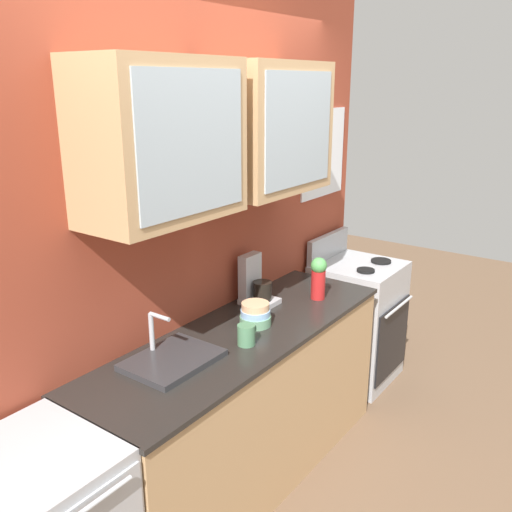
{
  "coord_description": "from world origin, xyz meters",
  "views": [
    {
      "loc": [
        -2.09,
        -1.59,
        2.13
      ],
      "look_at": [
        0.11,
        0.0,
        1.27
      ],
      "focal_mm": 38.82,
      "sensor_mm": 36.0,
      "label": 1
    }
  ],
  "objects_px": {
    "sink_faucet": "(172,359)",
    "bowl_stack": "(256,314)",
    "stove_range": "(356,320)",
    "vase": "(318,277)",
    "coffee_maker": "(255,285)",
    "cup_near_sink": "(247,335)"
  },
  "relations": [
    {
      "from": "sink_faucet",
      "to": "stove_range",
      "type": "bearing_deg",
      "value": -2.07
    },
    {
      "from": "sink_faucet",
      "to": "bowl_stack",
      "type": "bearing_deg",
      "value": -6.85
    },
    {
      "from": "sink_faucet",
      "to": "cup_near_sink",
      "type": "relative_size",
      "value": 3.28
    },
    {
      "from": "vase",
      "to": "coffee_maker",
      "type": "distance_m",
      "value": 0.38
    },
    {
      "from": "bowl_stack",
      "to": "vase",
      "type": "bearing_deg",
      "value": -8.65
    },
    {
      "from": "bowl_stack",
      "to": "cup_near_sink",
      "type": "xyz_separation_m",
      "value": [
        -0.21,
        -0.1,
        -0.01
      ]
    },
    {
      "from": "sink_faucet",
      "to": "bowl_stack",
      "type": "xyz_separation_m",
      "value": [
        0.56,
        -0.07,
        0.04
      ]
    },
    {
      "from": "vase",
      "to": "cup_near_sink",
      "type": "relative_size",
      "value": 2.0
    },
    {
      "from": "bowl_stack",
      "to": "cup_near_sink",
      "type": "height_order",
      "value": "bowl_stack"
    },
    {
      "from": "stove_range",
      "to": "vase",
      "type": "distance_m",
      "value": 0.94
    },
    {
      "from": "sink_faucet",
      "to": "vase",
      "type": "xyz_separation_m",
      "value": [
        1.09,
        -0.15,
        0.12
      ]
    },
    {
      "from": "stove_range",
      "to": "vase",
      "type": "height_order",
      "value": "vase"
    },
    {
      "from": "bowl_stack",
      "to": "vase",
      "type": "distance_m",
      "value": 0.54
    },
    {
      "from": "stove_range",
      "to": "cup_near_sink",
      "type": "relative_size",
      "value": 8.34
    },
    {
      "from": "vase",
      "to": "stove_range",
      "type": "bearing_deg",
      "value": 6.25
    },
    {
      "from": "stove_range",
      "to": "bowl_stack",
      "type": "relative_size",
      "value": 6.33
    },
    {
      "from": "sink_faucet",
      "to": "bowl_stack",
      "type": "relative_size",
      "value": 2.49
    },
    {
      "from": "vase",
      "to": "coffee_maker",
      "type": "bearing_deg",
      "value": 135.95
    },
    {
      "from": "stove_range",
      "to": "coffee_maker",
      "type": "height_order",
      "value": "coffee_maker"
    },
    {
      "from": "sink_faucet",
      "to": "coffee_maker",
      "type": "xyz_separation_m",
      "value": [
        0.82,
        0.12,
        0.09
      ]
    },
    {
      "from": "cup_near_sink",
      "to": "coffee_maker",
      "type": "xyz_separation_m",
      "value": [
        0.46,
        0.28,
        0.06
      ]
    },
    {
      "from": "stove_range",
      "to": "bowl_stack",
      "type": "xyz_separation_m",
      "value": [
        -1.27,
        -0.0,
        0.5
      ]
    }
  ]
}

